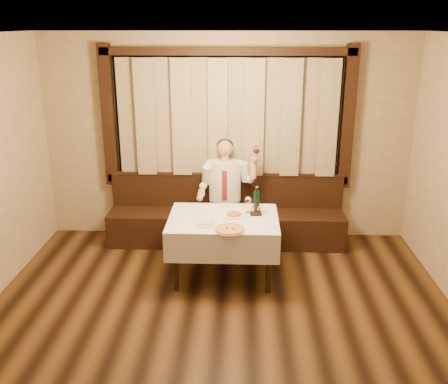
{
  "coord_description": "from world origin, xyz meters",
  "views": [
    {
      "loc": [
        0.22,
        -3.67,
        2.89
      ],
      "look_at": [
        0.0,
        1.9,
        1.0
      ],
      "focal_mm": 40.0,
      "sensor_mm": 36.0,
      "label": 1
    }
  ],
  "objects_px": {
    "cruet_caddy": "(256,211)",
    "pizza": "(230,229)",
    "banquette": "(226,220)",
    "pasta_red": "(234,213)",
    "green_bottle": "(257,202)",
    "seated_man": "(225,186)",
    "dining_table": "(223,226)",
    "pasta_cream": "(207,222)"
  },
  "relations": [
    {
      "from": "pasta_red",
      "to": "green_bottle",
      "type": "relative_size",
      "value": 0.82
    },
    {
      "from": "pizza",
      "to": "green_bottle",
      "type": "distance_m",
      "value": 0.62
    },
    {
      "from": "pasta_red",
      "to": "cruet_caddy",
      "type": "bearing_deg",
      "value": 7.45
    },
    {
      "from": "pizza",
      "to": "pasta_red",
      "type": "relative_size",
      "value": 1.23
    },
    {
      "from": "seated_man",
      "to": "pasta_red",
      "type": "bearing_deg",
      "value": -81.19
    },
    {
      "from": "pizza",
      "to": "pasta_red",
      "type": "height_order",
      "value": "pasta_red"
    },
    {
      "from": "dining_table",
      "to": "cruet_caddy",
      "type": "xyz_separation_m",
      "value": [
        0.38,
        0.08,
        0.15
      ]
    },
    {
      "from": "pasta_cream",
      "to": "pasta_red",
      "type": "bearing_deg",
      "value": 42.36
    },
    {
      "from": "pasta_cream",
      "to": "cruet_caddy",
      "type": "height_order",
      "value": "cruet_caddy"
    },
    {
      "from": "pasta_red",
      "to": "seated_man",
      "type": "xyz_separation_m",
      "value": [
        -0.14,
        0.88,
        0.04
      ]
    },
    {
      "from": "pasta_cream",
      "to": "dining_table",
      "type": "bearing_deg",
      "value": 51.84
    },
    {
      "from": "pizza",
      "to": "pasta_red",
      "type": "distance_m",
      "value": 0.43
    },
    {
      "from": "banquette",
      "to": "seated_man",
      "type": "xyz_separation_m",
      "value": [
        -0.01,
        -0.09,
        0.53
      ]
    },
    {
      "from": "dining_table",
      "to": "cruet_caddy",
      "type": "distance_m",
      "value": 0.42
    },
    {
      "from": "banquette",
      "to": "seated_man",
      "type": "height_order",
      "value": "seated_man"
    },
    {
      "from": "green_bottle",
      "to": "seated_man",
      "type": "distance_m",
      "value": 0.89
    },
    {
      "from": "cruet_caddy",
      "to": "seated_man",
      "type": "height_order",
      "value": "seated_man"
    },
    {
      "from": "pasta_red",
      "to": "green_bottle",
      "type": "bearing_deg",
      "value": 19.37
    },
    {
      "from": "dining_table",
      "to": "seated_man",
      "type": "distance_m",
      "value": 0.95
    },
    {
      "from": "cruet_caddy",
      "to": "pizza",
      "type": "bearing_deg",
      "value": -129.24
    },
    {
      "from": "green_bottle",
      "to": "seated_man",
      "type": "xyz_separation_m",
      "value": [
        -0.4,
        0.79,
        -0.06
      ]
    },
    {
      "from": "dining_table",
      "to": "pasta_red",
      "type": "xyz_separation_m",
      "value": [
        0.12,
        0.05,
        0.14
      ]
    },
    {
      "from": "banquette",
      "to": "seated_man",
      "type": "bearing_deg",
      "value": -97.79
    },
    {
      "from": "cruet_caddy",
      "to": "green_bottle",
      "type": "bearing_deg",
      "value": 73.79
    },
    {
      "from": "green_bottle",
      "to": "banquette",
      "type": "bearing_deg",
      "value": 113.66
    },
    {
      "from": "dining_table",
      "to": "seated_man",
      "type": "height_order",
      "value": "seated_man"
    },
    {
      "from": "pasta_red",
      "to": "pasta_cream",
      "type": "distance_m",
      "value": 0.4
    },
    {
      "from": "banquette",
      "to": "pasta_red",
      "type": "xyz_separation_m",
      "value": [
        0.12,
        -0.97,
        0.48
      ]
    },
    {
      "from": "banquette",
      "to": "pasta_cream",
      "type": "bearing_deg",
      "value": -97.89
    },
    {
      "from": "cruet_caddy",
      "to": "pasta_red",
      "type": "bearing_deg",
      "value": -179.79
    },
    {
      "from": "green_bottle",
      "to": "seated_man",
      "type": "height_order",
      "value": "seated_man"
    },
    {
      "from": "pasta_cream",
      "to": "green_bottle",
      "type": "xyz_separation_m",
      "value": [
        0.56,
        0.36,
        0.11
      ]
    },
    {
      "from": "pasta_cream",
      "to": "cruet_caddy",
      "type": "xyz_separation_m",
      "value": [
        0.55,
        0.3,
        0.01
      ]
    },
    {
      "from": "green_bottle",
      "to": "pasta_cream",
      "type": "bearing_deg",
      "value": -147.01
    },
    {
      "from": "pizza",
      "to": "pasta_cream",
      "type": "relative_size",
      "value": 1.39
    },
    {
      "from": "cruet_caddy",
      "to": "seated_man",
      "type": "xyz_separation_m",
      "value": [
        -0.39,
        0.85,
        0.03
      ]
    },
    {
      "from": "dining_table",
      "to": "cruet_caddy",
      "type": "height_order",
      "value": "cruet_caddy"
    },
    {
      "from": "banquette",
      "to": "cruet_caddy",
      "type": "bearing_deg",
      "value": -68.16
    },
    {
      "from": "pizza",
      "to": "pasta_red",
      "type": "xyz_separation_m",
      "value": [
        0.04,
        0.43,
        0.02
      ]
    },
    {
      "from": "cruet_caddy",
      "to": "pasta_cream",
      "type": "bearing_deg",
      "value": -158.3
    },
    {
      "from": "pasta_cream",
      "to": "seated_man",
      "type": "relative_size",
      "value": 0.17
    },
    {
      "from": "cruet_caddy",
      "to": "dining_table",
      "type": "bearing_deg",
      "value": -174.63
    }
  ]
}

